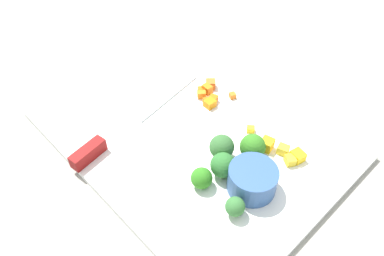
{
  "coord_description": "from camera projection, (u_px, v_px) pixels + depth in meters",
  "views": [
    {
      "loc": [
        -0.32,
        0.3,
        0.47
      ],
      "look_at": [
        0.0,
        0.0,
        0.02
      ],
      "focal_mm": 35.33,
      "sensor_mm": 36.0,
      "label": 1
    }
  ],
  "objects": [
    {
      "name": "ground_plane",
      "position": [
        192.0,
        137.0,
        0.65
      ],
      "size": [
        4.0,
        4.0,
        0.0
      ],
      "primitive_type": "plane",
      "color": "#9A968C"
    },
    {
      "name": "pepper_dice_3",
      "position": [
        267.0,
        144.0,
        0.6
      ],
      "size": [
        0.02,
        0.02,
        0.02
      ],
      "primitive_type": "cube",
      "rotation": [
        0.0,
        0.0,
        0.23
      ],
      "color": "yellow",
      "rests_on": "cutting_board"
    },
    {
      "name": "carrot_dice_5",
      "position": [
        211.0,
        84.0,
        0.71
      ],
      "size": [
        0.02,
        0.02,
        0.02
      ],
      "primitive_type": "cube",
      "rotation": [
        0.0,
        0.0,
        2.4
      ],
      "color": "orange",
      "rests_on": "cutting_board"
    },
    {
      "name": "broccoli_floret_4",
      "position": [
        202.0,
        178.0,
        0.55
      ],
      "size": [
        0.03,
        0.03,
        0.03
      ],
      "color": "#80B569",
      "rests_on": "cutting_board"
    },
    {
      "name": "carrot_dice_0",
      "position": [
        207.0,
        89.0,
        0.7
      ],
      "size": [
        0.02,
        0.01,
        0.02
      ],
      "primitive_type": "cube",
      "rotation": [
        0.0,
        0.0,
        1.52
      ],
      "color": "orange",
      "rests_on": "cutting_board"
    },
    {
      "name": "carrot_dice_2",
      "position": [
        201.0,
        90.0,
        0.71
      ],
      "size": [
        0.01,
        0.01,
        0.01
      ],
      "primitive_type": "cube",
      "rotation": [
        0.0,
        0.0,
        1.06
      ],
      "color": "orange",
      "rests_on": "cutting_board"
    },
    {
      "name": "broccoli_floret_1",
      "position": [
        235.0,
        207.0,
        0.52
      ],
      "size": [
        0.03,
        0.03,
        0.03
      ],
      "color": "#96BC5B",
      "rests_on": "cutting_board"
    },
    {
      "name": "prep_bowl",
      "position": [
        252.0,
        180.0,
        0.54
      ],
      "size": [
        0.07,
        0.07,
        0.04
      ],
      "primitive_type": "cylinder",
      "color": "#345A93",
      "rests_on": "cutting_board"
    },
    {
      "name": "pepper_dice_2",
      "position": [
        251.0,
        129.0,
        0.63
      ],
      "size": [
        0.02,
        0.02,
        0.01
      ],
      "primitive_type": "cube",
      "rotation": [
        0.0,
        0.0,
        2.28
      ],
      "color": "yellow",
      "rests_on": "cutting_board"
    },
    {
      "name": "cutting_board",
      "position": [
        192.0,
        135.0,
        0.64
      ],
      "size": [
        0.48,
        0.37,
        0.01
      ],
      "primitive_type": "cube",
      "color": "white",
      "rests_on": "ground_plane"
    },
    {
      "name": "pepper_dice_0",
      "position": [
        290.0,
        160.0,
        0.59
      ],
      "size": [
        0.02,
        0.02,
        0.01
      ],
      "primitive_type": "cube",
      "rotation": [
        0.0,
        0.0,
        1.01
      ],
      "color": "yellow",
      "rests_on": "cutting_board"
    },
    {
      "name": "broccoli_floret_0",
      "position": [
        222.0,
        147.0,
        0.58
      ],
      "size": [
        0.04,
        0.04,
        0.05
      ],
      "color": "#85BB5F",
      "rests_on": "cutting_board"
    },
    {
      "name": "broccoli_floret_3",
      "position": [
        223.0,
        165.0,
        0.56
      ],
      "size": [
        0.04,
        0.04,
        0.04
      ],
      "color": "#95C357",
      "rests_on": "cutting_board"
    },
    {
      "name": "pepper_dice_1",
      "position": [
        283.0,
        150.0,
        0.6
      ],
      "size": [
        0.02,
        0.02,
        0.01
      ],
      "primitive_type": "cube",
      "rotation": [
        0.0,
        0.0,
        1.86
      ],
      "color": "yellow",
      "rests_on": "cutting_board"
    },
    {
      "name": "carrot_dice_4",
      "position": [
        210.0,
        103.0,
        0.68
      ],
      "size": [
        0.02,
        0.02,
        0.01
      ],
      "primitive_type": "cube",
      "rotation": [
        0.0,
        0.0,
        3.09
      ],
      "color": "orange",
      "rests_on": "cutting_board"
    },
    {
      "name": "chef_knife",
      "position": [
        115.0,
        134.0,
        0.62
      ],
      "size": [
        0.07,
        0.29,
        0.02
      ],
      "rotation": [
        0.0,
        0.0,
        4.87
      ],
      "color": "silver",
      "rests_on": "cutting_board"
    },
    {
      "name": "carrot_dice_3",
      "position": [
        233.0,
        96.0,
        0.69
      ],
      "size": [
        0.01,
        0.01,
        0.01
      ],
      "primitive_type": "cube",
      "rotation": [
        0.0,
        0.0,
        1.14
      ],
      "color": "orange",
      "rests_on": "cutting_board"
    },
    {
      "name": "carrot_dice_6",
      "position": [
        213.0,
        99.0,
        0.69
      ],
      "size": [
        0.02,
        0.02,
        0.01
      ],
      "primitive_type": "cube",
      "rotation": [
        0.0,
        0.0,
        0.31
      ],
      "color": "orange",
      "rests_on": "cutting_board"
    },
    {
      "name": "broccoli_floret_2",
      "position": [
        253.0,
        147.0,
        0.59
      ],
      "size": [
        0.04,
        0.04,
        0.04
      ],
      "color": "#92C35E",
      "rests_on": "cutting_board"
    },
    {
      "name": "carrot_dice_7",
      "position": [
        202.0,
        95.0,
        0.69
      ],
      "size": [
        0.02,
        0.02,
        0.01
      ],
      "primitive_type": "cube",
      "rotation": [
        0.0,
        0.0,
        0.93
      ],
      "color": "orange",
      "rests_on": "cutting_board"
    },
    {
      "name": "carrot_dice_1",
      "position": [
        206.0,
        101.0,
        0.69
      ],
      "size": [
        0.01,
        0.01,
        0.01
      ],
      "primitive_type": "cube",
      "rotation": [
        0.0,
        0.0,
        2.85
      ],
      "color": "orange",
      "rests_on": "cutting_board"
    },
    {
      "name": "pepper_dice_4",
      "position": [
        298.0,
        156.0,
        0.59
      ],
      "size": [
        0.02,
        0.02,
        0.02
      ],
      "primitive_type": "cube",
      "rotation": [
        0.0,
        0.0,
        2.93
      ],
      "color": "yellow",
      "rests_on": "cutting_board"
    }
  ]
}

